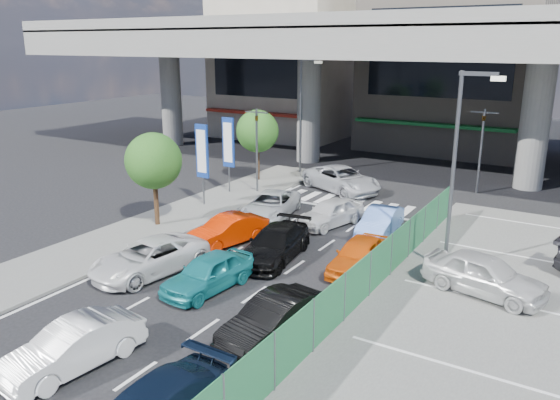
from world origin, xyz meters
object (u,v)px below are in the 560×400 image
Objects in this scene: traffic_light_left at (257,130)px; street_lamp_right at (459,156)px; street_lamp_left at (303,106)px; sedan_black_mid at (275,244)px; sedan_white_mid_left at (149,257)px; sedan_white_front_mid at (330,212)px; signboard_far at (228,145)px; hatch_black_mid_right at (274,319)px; tree_near at (154,161)px; kei_truck_front_right at (380,222)px; tree_far at (257,131)px; taxi_orange_left at (228,230)px; signboard_near at (202,154)px; taxi_teal_mid at (208,273)px; traffic_light_right at (483,130)px; hatch_white_back_mid at (73,347)px; parked_sedan_white at (484,274)px; taxi_orange_right at (359,255)px; wagon_silver_front_left at (271,205)px; crossing_wagon_silver at (342,179)px; traffic_cone at (444,269)px.

traffic_light_left is 14.68m from street_lamp_right.
street_lamp_left is 1.68× the size of sedan_black_mid.
sedan_white_mid_left is 9.89m from sedan_white_front_mid.
hatch_black_mid_right is (11.45, -13.25, -2.37)m from signboard_far.
tree_near reaches higher than kei_truck_front_right.
signboard_far is 0.98× the size of tree_far.
taxi_orange_left is at bearing 143.62° from hatch_black_mid_right.
signboard_near is 0.98× the size of tree_near.
taxi_teal_mid is 3.90m from sedan_black_mid.
sedan_white_mid_left and hatch_black_mid_right have the same top height.
sedan_white_front_mid is (0.59, 9.19, -0.00)m from taxi_teal_mid.
traffic_light_right is 1.09× the size of sedan_black_mid.
hatch_white_back_mid is 9.97m from sedan_black_mid.
parked_sedan_white is at bearing 32.31° from sedan_white_mid_left.
signboard_near is at bearing 135.07° from taxi_teal_mid.
street_lamp_right is 6.32m from kei_truck_front_right.
parked_sedan_white reaches higher than taxi_teal_mid.
tree_far is (-0.80, 10.50, 0.00)m from tree_near.
tree_far is at bearing 136.71° from taxi_orange_right.
parked_sedan_white is (9.02, 10.96, 0.14)m from hatch_white_back_mid.
taxi_teal_mid is 9.71m from kei_truck_front_right.
wagon_silver_front_left is (3.46, -9.71, -4.10)m from street_lamp_left.
tree_far is at bearing 132.44° from hatch_black_mid_right.
traffic_light_right is 26.43m from hatch_white_back_mid.
traffic_cone is at bearing -113.35° from crossing_wagon_silver.
tree_far is 6.17× the size of traffic_cone.
tree_near reaches higher than sedan_black_mid.
traffic_light_left reaches higher than tree_near.
taxi_teal_mid is at bearing 163.99° from hatch_black_mid_right.
crossing_wagon_silver reaches higher than wagon_silver_front_left.
street_lamp_left is 17.84m from taxi_orange_right.
street_lamp_right is at bearing 67.16° from hatch_white_back_mid.
hatch_black_mid_right is at bearing 156.01° from parked_sedan_white.
sedan_white_mid_left is at bearing 173.84° from hatch_black_mid_right.
tree_near is 12.51m from crossing_wagon_silver.
sedan_white_front_mid is (8.05, -2.32, -2.38)m from signboard_far.
taxi_orange_left is at bearing -143.88° from kei_truck_front_right.
kei_truck_front_right is at bearing -12.44° from signboard_far.
tree_far is at bearing 71.56° from parked_sedan_white.
hatch_white_back_mid is (7.01, -14.60, -2.38)m from signboard_near.
taxi_teal_mid and sedan_black_mid have the same top height.
signboard_near is 4.01m from tree_near.
street_lamp_right is 1.97× the size of taxi_orange_left.
street_lamp_right reaches higher than signboard_far.
kei_truck_front_right is at bearing -117.46° from crossing_wagon_silver.
tree_near reaches higher than taxi_teal_mid.
hatch_black_mid_right is 10.90m from kei_truck_front_right.
sedan_black_mid is at bearing -31.37° from signboard_near.
wagon_silver_front_left is (-6.72, 10.55, -0.02)m from hatch_black_mid_right.
parked_sedan_white reaches higher than taxi_orange_left.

